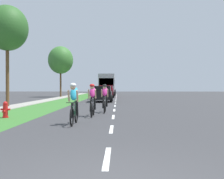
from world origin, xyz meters
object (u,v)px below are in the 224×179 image
(bus_silver, at_px, (108,84))
(cyclist_distant, at_px, (105,98))
(cyclist_lead, at_px, (74,103))
(cyclist_trailing, at_px, (93,100))
(pickup_maroon, at_px, (106,91))
(street_tree_far, at_px, (61,60))
(fire_hydrant_red, at_px, (5,110))
(street_tree_near, at_px, (7,28))
(sedan_black, at_px, (102,94))

(bus_silver, bearing_deg, cyclist_distant, -88.12)
(cyclist_lead, distance_m, bus_silver, 37.29)
(cyclist_trailing, height_order, pickup_maroon, pickup_maroon)
(cyclist_distant, relative_size, street_tree_far, 0.24)
(fire_hydrant_red, xyz_separation_m, bus_silver, (3.42, 35.10, 1.61))
(cyclist_lead, distance_m, street_tree_near, 12.01)
(street_tree_far, bearing_deg, pickup_maroon, -14.59)
(cyclist_lead, distance_m, cyclist_trailing, 2.91)
(sedan_black, relative_size, street_tree_far, 0.60)
(cyclist_trailing, bearing_deg, sedan_black, 91.17)
(cyclist_distant, bearing_deg, street_tree_far, 107.68)
(pickup_maroon, relative_size, street_tree_far, 0.71)
(cyclist_trailing, distance_m, pickup_maroon, 23.34)
(fire_hydrant_red, relative_size, street_tree_near, 0.11)
(cyclist_trailing, bearing_deg, cyclist_distant, 75.73)
(cyclist_trailing, relative_size, bus_silver, 0.15)
(fire_hydrant_red, height_order, cyclist_lead, cyclist_lead)
(sedan_black, bearing_deg, street_tree_near, -132.76)
(street_tree_far, bearing_deg, cyclist_trailing, -74.71)
(bus_silver, bearing_deg, street_tree_near, -102.27)
(cyclist_lead, relative_size, cyclist_trailing, 1.00)
(fire_hydrant_red, distance_m, cyclist_trailing, 4.07)
(cyclist_trailing, height_order, street_tree_far, street_tree_far)
(street_tree_near, bearing_deg, street_tree_far, 90.45)
(cyclist_lead, distance_m, sedan_black, 16.01)
(pickup_maroon, bearing_deg, sedan_black, -89.52)
(cyclist_lead, height_order, pickup_maroon, pickup_maroon)
(cyclist_lead, height_order, street_tree_near, street_tree_near)
(fire_hydrant_red, height_order, cyclist_trailing, cyclist_trailing)
(cyclist_trailing, distance_m, cyclist_distant, 2.05)
(fire_hydrant_red, bearing_deg, cyclist_distant, 30.99)
(bus_silver, bearing_deg, sedan_black, -89.21)
(pickup_maroon, xyz_separation_m, bus_silver, (-0.21, 11.06, 1.15))
(sedan_black, height_order, street_tree_far, street_tree_far)
(bus_silver, bearing_deg, street_tree_far, -123.85)
(sedan_black, xyz_separation_m, street_tree_near, (-6.43, -6.95, 4.85))
(street_tree_near, bearing_deg, fire_hydrant_red, -68.49)
(cyclist_trailing, distance_m, street_tree_near, 10.30)
(bus_silver, relative_size, street_tree_near, 1.60)
(street_tree_far, bearing_deg, street_tree_near, -89.55)
(cyclist_distant, distance_m, bus_silver, 32.45)
(fire_hydrant_red, distance_m, cyclist_lead, 4.18)
(street_tree_near, bearing_deg, cyclist_trailing, -42.70)
(cyclist_lead, bearing_deg, bus_silver, 90.19)
(fire_hydrant_red, height_order, street_tree_far, street_tree_far)
(cyclist_lead, xyz_separation_m, street_tree_near, (-6.26, 9.06, 4.81))
(cyclist_distant, xyz_separation_m, pickup_maroon, (-0.86, 21.35, 0.02))
(sedan_black, bearing_deg, street_tree_far, 118.93)
(street_tree_near, bearing_deg, pickup_maroon, 69.72)
(fire_hydrant_red, xyz_separation_m, cyclist_lead, (3.54, -2.17, 0.44))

